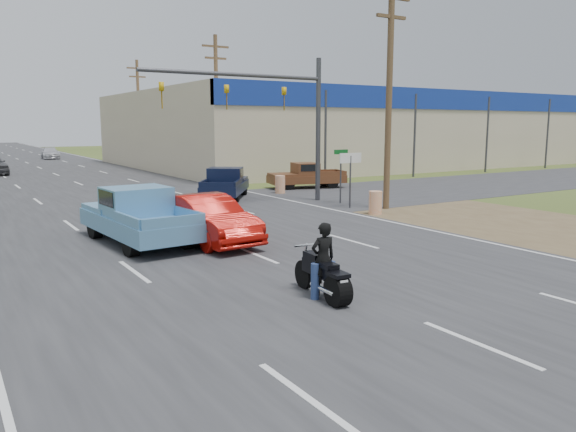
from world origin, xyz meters
TOP-DOWN VIEW (x-y plane):
  - ground at (0.00, 0.00)m, footprint 200.00×200.00m
  - main_road at (0.00, 40.00)m, footprint 15.00×180.00m
  - cross_road at (0.00, 18.00)m, footprint 120.00×10.00m
  - dirt_verge at (11.00, 10.00)m, footprint 8.00×18.00m
  - big_box_store at (32.00, 39.93)m, footprint 50.00×28.10m
  - utility_pole_1 at (9.50, 13.00)m, footprint 2.00×0.28m
  - utility_pole_2 at (9.50, 31.00)m, footprint 2.00×0.28m
  - utility_pole_3 at (9.50, 49.00)m, footprint 2.00×0.28m
  - tree_3 at (55.00, 70.00)m, footprint 8.40×8.40m
  - tree_5 at (30.00, 95.00)m, footprint 7.98×7.98m
  - barrel_0 at (8.00, 12.00)m, footprint 0.56×0.56m
  - barrel_1 at (8.40, 20.50)m, footprint 0.56×0.56m
  - lane_sign at (8.20, 14.00)m, footprint 1.20×0.08m
  - street_name_sign at (8.80, 15.50)m, footprint 0.80×0.08m
  - signal_mast at (5.82, 17.00)m, footprint 9.12×0.40m
  - red_convertible at (-0.50, 10.37)m, footprint 2.01×4.79m
  - motorcycle at (-0.75, 3.54)m, footprint 0.67×2.16m
  - rider at (-0.74, 3.60)m, footprint 0.61×0.43m
  - blue_pickup at (-2.38, 11.62)m, footprint 2.50×5.62m
  - navy_pickup at (4.96, 20.29)m, footprint 4.29×4.98m
  - brown_pickup at (11.08, 22.03)m, footprint 4.89×2.86m
  - distant_car_silver at (3.21, 61.97)m, footprint 2.05×4.44m

SIDE VIEW (x-z plane):
  - ground at x=0.00m, z-range 0.00..0.00m
  - dirt_verge at x=11.00m, z-range 0.00..0.01m
  - cross_road at x=0.00m, z-range 0.00..0.02m
  - main_road at x=0.00m, z-range 0.00..0.02m
  - motorcycle at x=-0.75m, z-range -0.06..1.03m
  - barrel_0 at x=8.00m, z-range 0.00..1.00m
  - barrel_1 at x=8.40m, z-range 0.00..1.00m
  - distant_car_silver at x=3.21m, z-range 0.00..1.26m
  - red_convertible at x=-0.50m, z-range 0.00..1.54m
  - brown_pickup at x=11.08m, z-range 0.01..1.53m
  - rider at x=-0.74m, z-range 0.00..1.60m
  - navy_pickup at x=4.96m, z-range 0.01..1.60m
  - blue_pickup at x=-2.38m, z-range 0.01..1.83m
  - street_name_sign at x=8.80m, z-range 0.30..2.91m
  - lane_sign at x=8.20m, z-range 0.64..3.16m
  - big_box_store at x=32.00m, z-range 0.01..6.61m
  - signal_mast at x=5.82m, z-range 1.30..8.30m
  - utility_pole_1 at x=9.50m, z-range 0.32..10.32m
  - utility_pole_2 at x=9.50m, z-range 0.32..10.32m
  - utility_pole_3 at x=9.50m, z-range 0.32..10.32m
  - tree_5 at x=30.00m, z-range 0.94..10.82m
  - tree_3 at x=55.00m, z-range 0.99..11.39m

